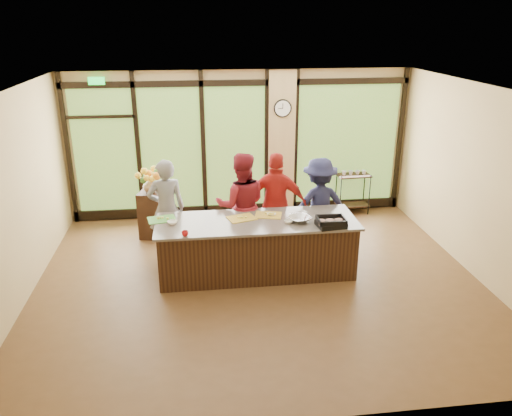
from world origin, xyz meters
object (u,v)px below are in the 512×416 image
object	(u,v)px
cook_right	(319,205)
flower_stand	(153,214)
roasting_pan	(331,224)
cook_left	(167,209)
island_base	(257,248)
bar_cart	(353,187)

from	to	relation	value
cook_right	flower_stand	distance (m)	3.15
roasting_pan	flower_stand	size ratio (longest dim) A/B	0.48
cook_left	roasting_pan	size ratio (longest dim) A/B	4.11
island_base	roasting_pan	xyz separation A→B (m)	(1.11, -0.38, 0.52)
cook_left	bar_cart	xyz separation A→B (m)	(3.83, 1.64, -0.32)
flower_stand	bar_cart	size ratio (longest dim) A/B	0.95
cook_right	flower_stand	bearing A→B (deg)	-24.39
roasting_pan	flower_stand	world-z (taller)	roasting_pan
cook_right	roasting_pan	size ratio (longest dim) A/B	3.96
cook_left	roasting_pan	distance (m)	2.82
island_base	bar_cart	xyz separation A→B (m)	(2.38, 2.45, 0.12)
bar_cart	roasting_pan	bearing A→B (deg)	-117.35
island_base	cook_left	world-z (taller)	cook_left
cook_left	cook_right	distance (m)	2.66
cook_right	bar_cart	size ratio (longest dim) A/B	1.81
island_base	cook_right	world-z (taller)	cook_right
island_base	roasting_pan	size ratio (longest dim) A/B	7.26
island_base	flower_stand	xyz separation A→B (m)	(-1.77, 1.69, 0.01)
bar_cart	flower_stand	bearing A→B (deg)	-172.87
flower_stand	bar_cart	xyz separation A→B (m)	(4.15, 0.76, 0.12)
flower_stand	bar_cart	world-z (taller)	bar_cart
roasting_pan	cook_left	bearing A→B (deg)	147.94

